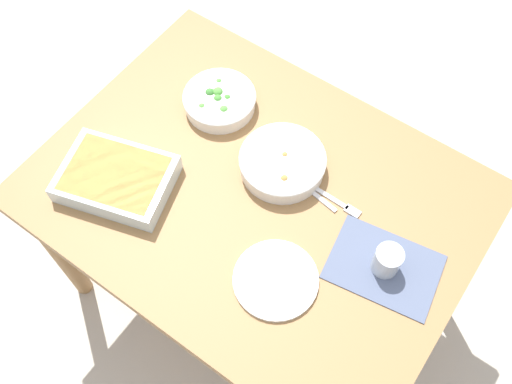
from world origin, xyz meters
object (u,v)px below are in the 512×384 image
object	(u,v)px
stew_bowl	(282,162)
broccoli_bowl	(220,100)
baking_dish	(116,178)
spoon_by_stew	(305,186)
drink_cup	(387,261)
fork_on_table	(336,201)
side_plate	(276,280)

from	to	relation	value
stew_bowl	broccoli_bowl	world-z (taller)	broccoli_bowl
stew_bowl	broccoli_bowl	size ratio (longest dim) A/B	1.12
broccoli_bowl	baking_dish	world-z (taller)	broccoli_bowl
spoon_by_stew	baking_dish	bearing A→B (deg)	-145.54
stew_bowl	baking_dish	distance (m)	0.46
drink_cup	spoon_by_stew	world-z (taller)	drink_cup
fork_on_table	side_plate	bearing A→B (deg)	-91.26
stew_bowl	baking_dish	bearing A→B (deg)	-138.12
broccoli_bowl	spoon_by_stew	xyz separation A→B (m)	(0.36, -0.09, -0.02)
baking_dish	side_plate	size ratio (longest dim) A/B	1.59
baking_dish	broccoli_bowl	bearing A→B (deg)	80.24
drink_cup	fork_on_table	distance (m)	0.22
baking_dish	fork_on_table	xyz separation A→B (m)	(0.53, 0.31, -0.03)
baking_dish	spoon_by_stew	size ratio (longest dim) A/B	1.99
stew_bowl	drink_cup	xyz separation A→B (m)	(0.38, -0.10, 0.01)
spoon_by_stew	drink_cup	bearing A→B (deg)	-15.64
drink_cup	side_plate	xyz separation A→B (m)	(-0.21, -0.19, -0.03)
side_plate	fork_on_table	xyz separation A→B (m)	(0.01, 0.29, -0.00)
baking_dish	side_plate	distance (m)	0.52
side_plate	stew_bowl	bearing A→B (deg)	121.36
baking_dish	spoon_by_stew	bearing A→B (deg)	34.46
stew_bowl	baking_dish	world-z (taller)	same
stew_bowl	spoon_by_stew	size ratio (longest dim) A/B	1.40
stew_bowl	spoon_by_stew	distance (m)	0.09
stew_bowl	fork_on_table	world-z (taller)	stew_bowl
baking_dish	fork_on_table	bearing A→B (deg)	30.08
drink_cup	fork_on_table	bearing A→B (deg)	155.18
stew_bowl	spoon_by_stew	xyz separation A→B (m)	(0.09, -0.01, -0.03)
spoon_by_stew	fork_on_table	size ratio (longest dim) A/B	0.99
fork_on_table	stew_bowl	bearing A→B (deg)	178.90
side_plate	baking_dish	bearing A→B (deg)	-177.88
fork_on_table	baking_dish	bearing A→B (deg)	-149.92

